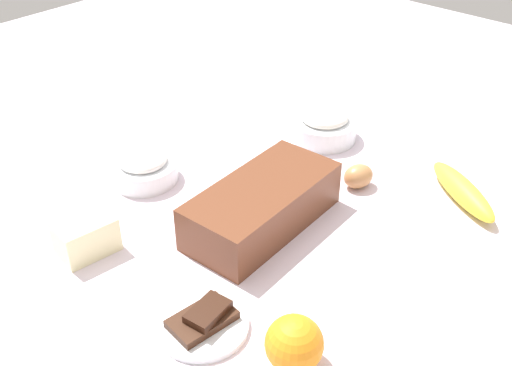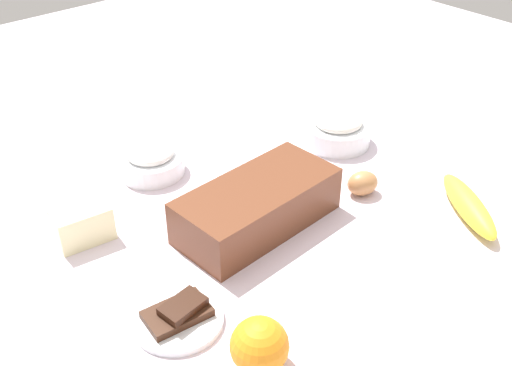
{
  "view_description": "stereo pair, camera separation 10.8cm",
  "coord_description": "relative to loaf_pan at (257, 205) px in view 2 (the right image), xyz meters",
  "views": [
    {
      "loc": [
        -0.67,
        -0.6,
        0.65
      ],
      "look_at": [
        0.0,
        0.0,
        0.04
      ],
      "focal_mm": 43.37,
      "sensor_mm": 36.0,
      "label": 1
    },
    {
      "loc": [
        -0.59,
        -0.68,
        0.65
      ],
      "look_at": [
        0.0,
        0.0,
        0.04
      ],
      "focal_mm": 43.37,
      "sensor_mm": 36.0,
      "label": 2
    }
  ],
  "objects": [
    {
      "name": "ground_plane",
      "position": [
        0.04,
        0.05,
        -0.05
      ],
      "size": [
        2.4,
        2.4,
        0.02
      ],
      "primitive_type": "cube",
      "color": "silver"
    },
    {
      "name": "loaf_pan",
      "position": [
        0.0,
        0.0,
        0.0
      ],
      "size": [
        0.29,
        0.15,
        0.08
      ],
      "rotation": [
        0.0,
        0.0,
        0.05
      ],
      "color": "brown",
      "rests_on": "ground_plane"
    },
    {
      "name": "flour_bowl",
      "position": [
        0.31,
        0.1,
        -0.01
      ],
      "size": [
        0.14,
        0.14,
        0.07
      ],
      "color": "white",
      "rests_on": "ground_plane"
    },
    {
      "name": "sugar_bowl",
      "position": [
        -0.04,
        0.26,
        -0.01
      ],
      "size": [
        0.13,
        0.13,
        0.06
      ],
      "color": "white",
      "rests_on": "ground_plane"
    },
    {
      "name": "banana",
      "position": [
        0.29,
        -0.22,
        -0.02
      ],
      "size": [
        0.14,
        0.18,
        0.04
      ],
      "primitive_type": "ellipsoid",
      "rotation": [
        0.0,
        0.0,
        1.01
      ],
      "color": "yellow",
      "rests_on": "ground_plane"
    },
    {
      "name": "orange_fruit",
      "position": [
        -0.2,
        -0.23,
        -0.0
      ],
      "size": [
        0.08,
        0.08,
        0.08
      ],
      "primitive_type": "sphere",
      "color": "orange",
      "rests_on": "ground_plane"
    },
    {
      "name": "butter_block",
      "position": [
        -0.24,
        0.16,
        -0.01
      ],
      "size": [
        0.1,
        0.08,
        0.06
      ],
      "primitive_type": "cube",
      "rotation": [
        0.0,
        0.0,
        -0.14
      ],
      "color": "#F4EDB2",
      "rests_on": "ground_plane"
    },
    {
      "name": "egg_near_butter",
      "position": [
        0.2,
        -0.06,
        -0.02
      ],
      "size": [
        0.07,
        0.06,
        0.04
      ],
      "primitive_type": "ellipsoid",
      "rotation": [
        0.0,
        1.57,
        2.79
      ],
      "color": "#B47A4A",
      "rests_on": "ground_plane"
    },
    {
      "name": "chocolate_plate",
      "position": [
        -0.23,
        -0.09,
        -0.03
      ],
      "size": [
        0.13,
        0.13,
        0.03
      ],
      "color": "white",
      "rests_on": "ground_plane"
    }
  ]
}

